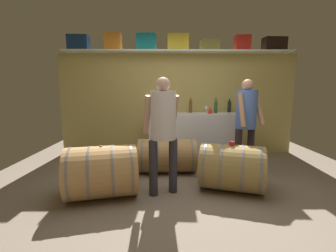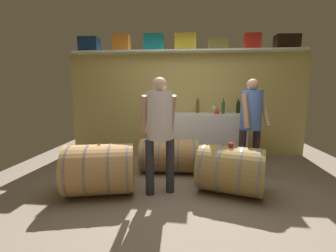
# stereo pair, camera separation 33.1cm
# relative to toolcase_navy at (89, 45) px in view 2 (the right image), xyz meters

# --- Properties ---
(ground_plane) EXTENTS (6.09, 7.34, 0.02)m
(ground_plane) POSITION_rel_toolcase_navy_xyz_m (1.96, -1.40, -2.27)
(ground_plane) COLOR gray
(back_wall_panel) EXTENTS (4.89, 0.10, 2.09)m
(back_wall_panel) POSITION_rel_toolcase_navy_xyz_m (1.96, 0.15, -1.22)
(back_wall_panel) COLOR tan
(back_wall_panel) RESTS_ON ground
(high_shelf_board) EXTENTS (4.50, 0.40, 0.03)m
(high_shelf_board) POSITION_rel_toolcase_navy_xyz_m (1.96, 0.00, -0.16)
(high_shelf_board) COLOR silver
(high_shelf_board) RESTS_ON back_wall_panel
(toolcase_navy) EXTENTS (0.40, 0.30, 0.29)m
(toolcase_navy) POSITION_rel_toolcase_navy_xyz_m (0.00, 0.00, 0.00)
(toolcase_navy) COLOR navy
(toolcase_navy) RESTS_ON high_shelf_board
(toolcase_orange) EXTENTS (0.33, 0.28, 0.32)m
(toolcase_orange) POSITION_rel_toolcase_navy_xyz_m (0.68, 0.00, 0.02)
(toolcase_orange) COLOR orange
(toolcase_orange) RESTS_ON high_shelf_board
(toolcase_teal) EXTENTS (0.38, 0.31, 0.31)m
(toolcase_teal) POSITION_rel_toolcase_navy_xyz_m (1.33, 0.00, 0.01)
(toolcase_teal) COLOR #128089
(toolcase_teal) RESTS_ON high_shelf_board
(toolcase_yellow) EXTENTS (0.42, 0.25, 0.32)m
(toolcase_yellow) POSITION_rel_toolcase_navy_xyz_m (1.96, 0.00, 0.02)
(toolcase_yellow) COLOR yellow
(toolcase_yellow) RESTS_ON high_shelf_board
(toolcase_olive) EXTENTS (0.36, 0.29, 0.21)m
(toolcase_olive) POSITION_rel_toolcase_navy_xyz_m (2.58, 0.00, -0.04)
(toolcase_olive) COLOR olive
(toolcase_olive) RESTS_ON high_shelf_board
(toolcase_red) EXTENTS (0.31, 0.24, 0.29)m
(toolcase_red) POSITION_rel_toolcase_navy_xyz_m (3.23, 0.00, 0.00)
(toolcase_red) COLOR red
(toolcase_red) RESTS_ON high_shelf_board
(toolcase_black) EXTENTS (0.45, 0.25, 0.26)m
(toolcase_black) POSITION_rel_toolcase_navy_xyz_m (3.87, 0.00, -0.01)
(toolcase_black) COLOR black
(toolcase_black) RESTS_ON high_shelf_board
(work_cabinet) EXTENTS (1.72, 0.64, 0.90)m
(work_cabinet) POSITION_rel_toolcase_navy_xyz_m (2.25, -0.23, -1.81)
(work_cabinet) COLOR white
(work_cabinet) RESTS_ON ground
(wine_bottle_green) EXTENTS (0.07, 0.07, 0.30)m
(wine_bottle_green) POSITION_rel_toolcase_navy_xyz_m (2.70, -0.20, -1.23)
(wine_bottle_green) COLOR #305632
(wine_bottle_green) RESTS_ON work_cabinet
(wine_bottle_dark) EXTENTS (0.07, 0.07, 0.28)m
(wine_bottle_dark) POSITION_rel_toolcase_navy_xyz_m (3.02, -0.01, -1.24)
(wine_bottle_dark) COLOR black
(wine_bottle_dark) RESTS_ON work_cabinet
(wine_bottle_amber) EXTENTS (0.07, 0.07, 0.30)m
(wine_bottle_amber) POSITION_rel_toolcase_navy_xyz_m (2.21, -0.08, -1.23)
(wine_bottle_amber) COLOR brown
(wine_bottle_amber) RESTS_ON work_cabinet
(wine_glass) EXTENTS (0.07, 0.07, 0.14)m
(wine_glass) POSITION_rel_toolcase_navy_xyz_m (2.53, -0.10, -1.27)
(wine_glass) COLOR white
(wine_glass) RESTS_ON work_cabinet
(red_funnel) EXTENTS (0.11, 0.11, 0.12)m
(red_funnel) POSITION_rel_toolcase_navy_xyz_m (2.58, -0.27, -1.30)
(red_funnel) COLOR red
(red_funnel) RESTS_ON work_cabinet
(wine_barrel_near) EXTENTS (0.97, 0.83, 0.63)m
(wine_barrel_near) POSITION_rel_toolcase_navy_xyz_m (2.59, -1.77, -1.95)
(wine_barrel_near) COLOR olive
(wine_barrel_near) RESTS_ON ground
(wine_barrel_far) EXTENTS (0.95, 0.57, 0.57)m
(wine_barrel_far) POSITION_rel_toolcase_navy_xyz_m (1.72, -1.06, -1.98)
(wine_barrel_far) COLOR #AD814B
(wine_barrel_far) RESTS_ON ground
(wine_barrel_flank) EXTENTS (0.98, 0.82, 0.67)m
(wine_barrel_flank) POSITION_rel_toolcase_navy_xyz_m (0.90, -1.95, -1.93)
(wine_barrel_flank) COLOR tan
(wine_barrel_flank) RESTS_ON ground
(tasting_cup) EXTENTS (0.07, 0.07, 0.05)m
(tasting_cup) POSITION_rel_toolcase_navy_xyz_m (2.58, -1.77, -1.61)
(tasting_cup) COLOR red
(tasting_cup) RESTS_ON wine_barrel_near
(winemaker_pouring) EXTENTS (0.49, 0.43, 1.51)m
(winemaker_pouring) POSITION_rel_toolcase_navy_xyz_m (1.67, -1.86, -1.34)
(winemaker_pouring) COLOR #2E2D37
(winemaker_pouring) RESTS_ON ground
(visitor_tasting) EXTENTS (0.50, 0.42, 1.52)m
(visitor_tasting) POSITION_rel_toolcase_navy_xyz_m (3.00, -1.08, -1.33)
(visitor_tasting) COLOR #352930
(visitor_tasting) RESTS_ON ground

